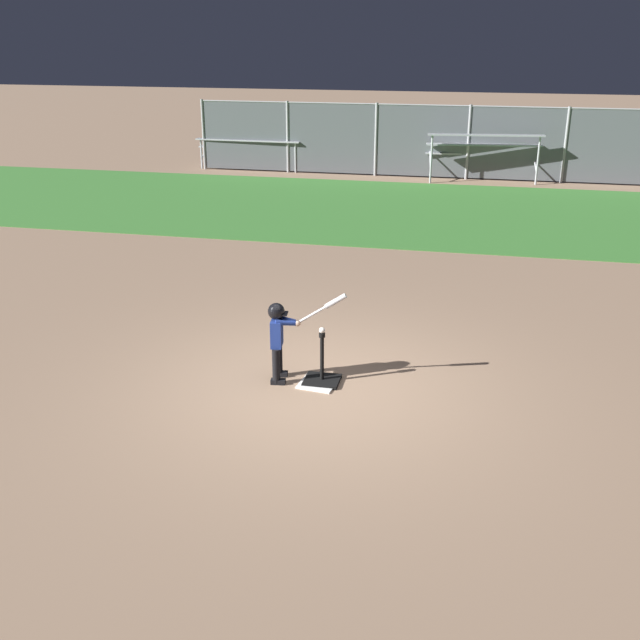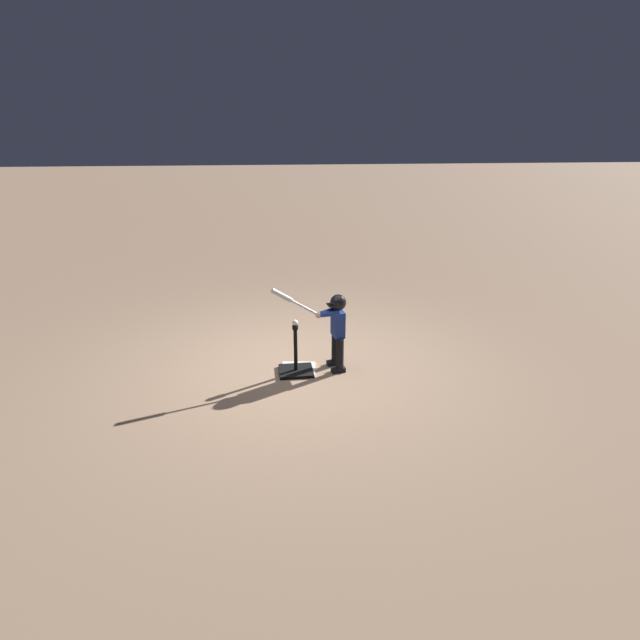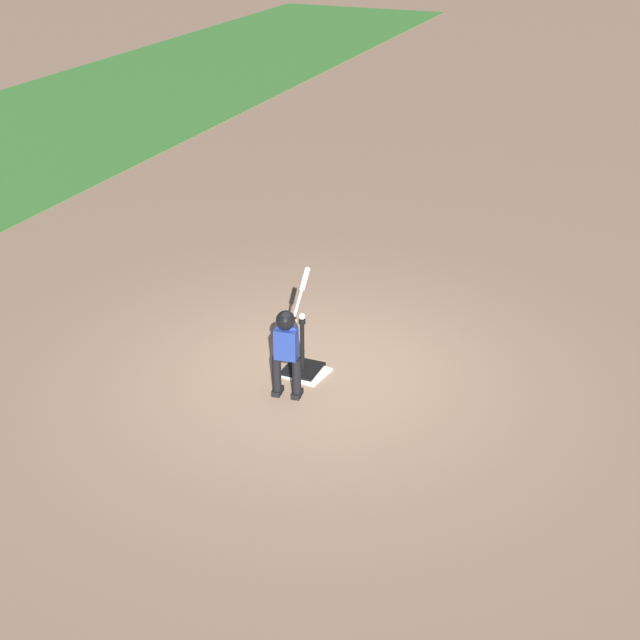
% 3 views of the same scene
% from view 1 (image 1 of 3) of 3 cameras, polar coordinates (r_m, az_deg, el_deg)
% --- Properties ---
extents(ground_plane, '(90.00, 90.00, 0.00)m').
position_cam_1_polar(ground_plane, '(9.12, 0.01, -5.22)').
color(ground_plane, '#93755B').
extents(grass_outfield_strip, '(56.00, 6.76, 0.02)m').
position_cam_1_polar(grass_outfield_strip, '(18.15, 6.42, 8.31)').
color(grass_outfield_strip, '#3D7F33').
rests_on(grass_outfield_strip, ground_plane).
extents(backstop_fence, '(13.27, 0.08, 2.08)m').
position_cam_1_polar(backstop_fence, '(22.19, 7.75, 13.48)').
color(backstop_fence, '#9E9EA3').
rests_on(backstop_fence, ground_plane).
extents(home_plate, '(0.49, 0.49, 0.02)m').
position_cam_1_polar(home_plate, '(9.23, -0.14, -4.83)').
color(home_plate, white).
rests_on(home_plate, ground_plane).
extents(batting_tee, '(0.43, 0.39, 0.65)m').
position_cam_1_polar(batting_tee, '(9.24, 0.15, -4.25)').
color(batting_tee, black).
rests_on(batting_tee, ground_plane).
extents(batter_child, '(0.95, 0.33, 1.16)m').
position_cam_1_polar(batter_child, '(9.08, -3.05, -0.92)').
color(batter_child, black).
rests_on(batter_child, ground_plane).
extents(baseball, '(0.07, 0.07, 0.07)m').
position_cam_1_polar(baseball, '(9.00, 0.16, -0.79)').
color(baseball, white).
rests_on(baseball, batting_tee).
extents(bleachers_right_center, '(3.29, 1.91, 0.94)m').
position_cam_1_polar(bleachers_right_center, '(24.04, -4.91, 12.68)').
color(bleachers_right_center, '#ADAFB7').
rests_on(bleachers_right_center, ground_plane).
extents(bleachers_far_left, '(3.39, 2.56, 1.37)m').
position_cam_1_polar(bleachers_far_left, '(22.54, 12.13, 12.26)').
color(bleachers_far_left, '#ADAFB7').
rests_on(bleachers_far_left, ground_plane).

